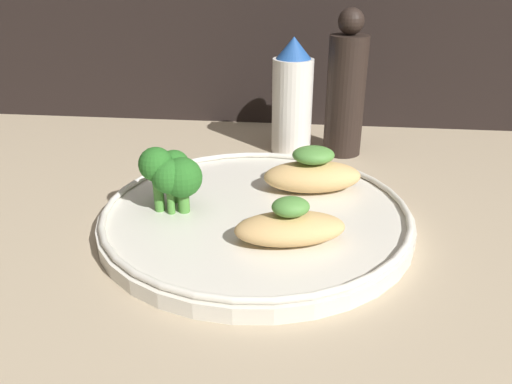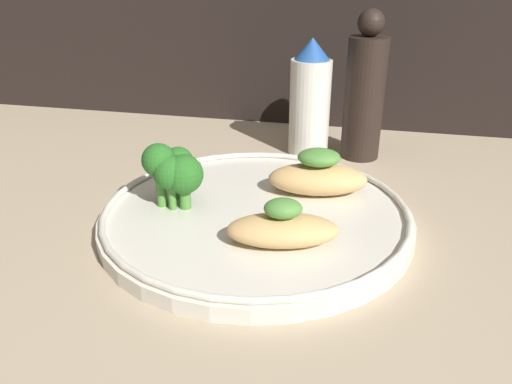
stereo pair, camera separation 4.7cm
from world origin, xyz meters
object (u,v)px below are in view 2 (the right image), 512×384
plate (256,215)px  pepper_grinder (365,94)px  sauce_bottle (310,100)px  broccoli_bunch (174,170)px

plate → pepper_grinder: (9.01, 20.69, 7.23)cm
plate → sauce_bottle: 21.68cm
broccoli_bunch → pepper_grinder: (16.86, 21.23, 3.07)cm
sauce_bottle → plate: bearing=-96.4°
sauce_bottle → pepper_grinder: (6.67, -0.00, 1.19)cm
plate → broccoli_bunch: (-7.85, -0.53, 4.16)cm
pepper_grinder → plate: bearing=-113.5°
plate → pepper_grinder: 23.70cm
plate → broccoli_bunch: bearing=-176.1°
pepper_grinder → broccoli_bunch: bearing=-128.5°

